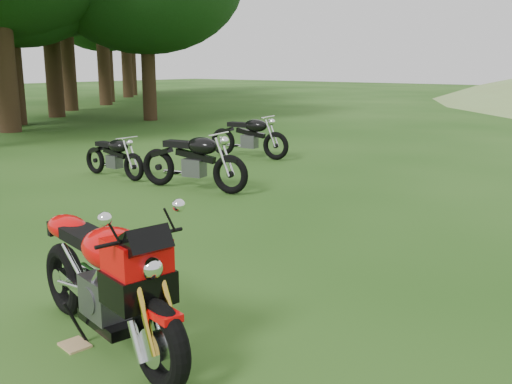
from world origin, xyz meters
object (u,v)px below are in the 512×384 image
Objects in this scene: plywood_board at (75,345)px; vintage_moto_a at (114,155)px; sport_motorcycle at (104,269)px; vintage_moto_b at (193,159)px; vintage_moto_d at (249,135)px.

vintage_moto_a is (-5.51, 4.66, 0.45)m from plywood_board.
sport_motorcycle is 0.70m from plywood_board.
sport_motorcycle reaches higher than vintage_moto_b.
vintage_moto_d is at bearing 120.94° from plywood_board.
plywood_board is 0.14× the size of vintage_moto_a.
vintage_moto_a is 0.80× the size of vintage_moto_b.
vintage_moto_b is at bearing -74.37° from vintage_moto_d.
vintage_moto_a is 3.68m from vintage_moto_d.
vintage_moto_b is 3.79m from vintage_moto_d.
sport_motorcycle reaches higher than vintage_moto_a.
vintage_moto_d is (0.53, 3.64, 0.10)m from vintage_moto_a.
plywood_board is at bearing -67.40° from vintage_moto_d.
plywood_board is at bearing -40.09° from vintage_moto_a.
sport_motorcycle reaches higher than plywood_board.
vintage_moto_d is at bearing 102.98° from vintage_moto_b.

